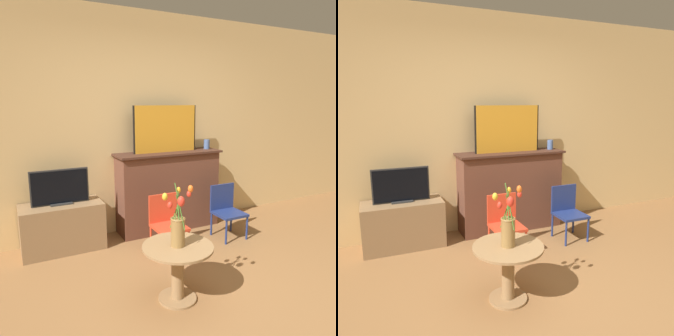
% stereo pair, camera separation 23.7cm
% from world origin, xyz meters
% --- Properties ---
extents(ground_plane, '(14.00, 14.00, 0.00)m').
position_xyz_m(ground_plane, '(0.00, 0.00, 0.00)').
color(ground_plane, olive).
extents(wall_back, '(8.00, 0.06, 2.70)m').
position_xyz_m(wall_back, '(0.00, 2.13, 1.35)').
color(wall_back, tan).
rests_on(wall_back, ground).
extents(fireplace_mantel, '(1.37, 0.40, 1.01)m').
position_xyz_m(fireplace_mantel, '(0.29, 1.92, 0.52)').
color(fireplace_mantel, brown).
rests_on(fireplace_mantel, ground).
extents(painting, '(0.85, 0.03, 0.58)m').
position_xyz_m(painting, '(0.26, 1.92, 1.30)').
color(painting, black).
rests_on(painting, fireplace_mantel).
extents(mantel_candle, '(0.08, 0.08, 0.12)m').
position_xyz_m(mantel_candle, '(0.87, 1.92, 1.07)').
color(mantel_candle, '#4C6699').
rests_on(mantel_candle, fireplace_mantel).
extents(tv_stand, '(0.88, 0.42, 0.53)m').
position_xyz_m(tv_stand, '(-1.05, 1.87, 0.26)').
color(tv_stand, olive).
rests_on(tv_stand, ground).
extents(tv_monitor, '(0.62, 0.12, 0.39)m').
position_xyz_m(tv_monitor, '(-1.05, 1.88, 0.71)').
color(tv_monitor, '#2D2D2D').
rests_on(tv_monitor, tv_stand).
extents(chair_red, '(0.34, 0.34, 0.63)m').
position_xyz_m(chair_red, '(-0.04, 1.30, 0.35)').
color(chair_red, red).
rests_on(chair_red, ground).
extents(chair_blue, '(0.34, 0.34, 0.63)m').
position_xyz_m(chair_blue, '(0.81, 1.36, 0.35)').
color(chair_blue, navy).
rests_on(chair_blue, ground).
extents(side_table, '(0.58, 0.58, 0.48)m').
position_xyz_m(side_table, '(-0.36, 0.46, 0.32)').
color(side_table, '#99754C').
rests_on(side_table, ground).
extents(vase_tulips, '(0.23, 0.23, 0.54)m').
position_xyz_m(vase_tulips, '(-0.37, 0.45, 0.66)').
color(vase_tulips, olive).
rests_on(vase_tulips, side_table).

